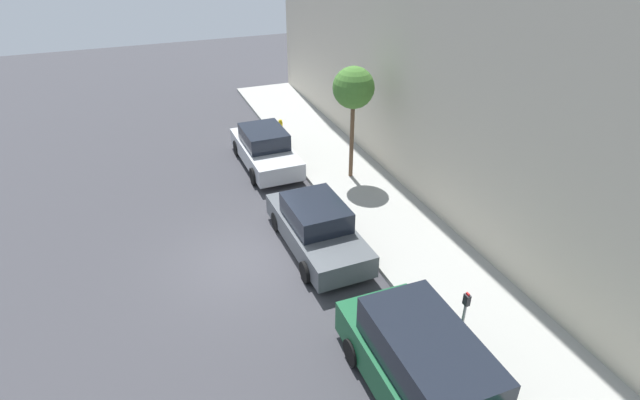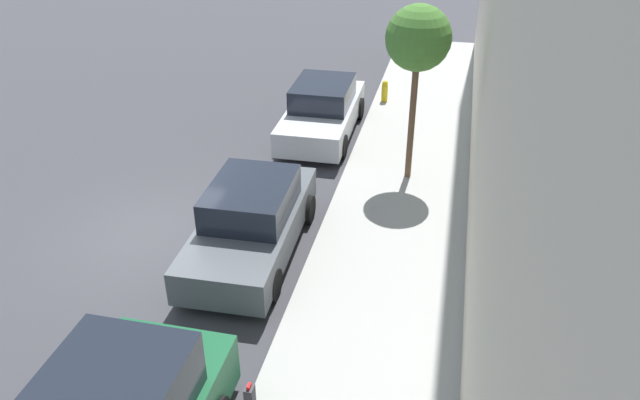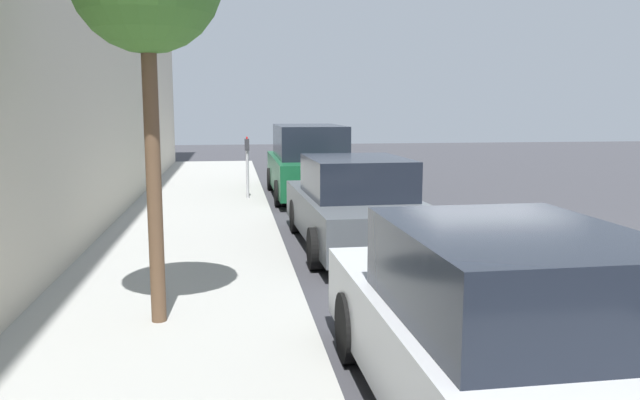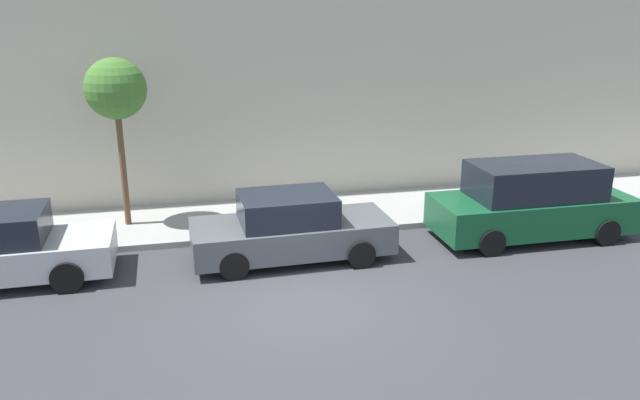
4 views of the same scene
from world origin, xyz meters
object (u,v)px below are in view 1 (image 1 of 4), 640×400
parked_sedan_third (265,149)px  fire_hydrant (281,127)px  parked_minivan_nearest (426,372)px  parked_sedan_second (317,227)px  street_tree (353,89)px  parking_meter_near (464,313)px

parked_sedan_third → fire_hydrant: (1.46, 2.61, -0.23)m
fire_hydrant → parked_minivan_nearest: bearing=-95.9°
parked_sedan_second → fire_hydrant: (1.58, 8.75, -0.23)m
parked_sedan_second → street_tree: street_tree is taller
parked_minivan_nearest → parked_sedan_second: (-0.04, 6.08, -0.20)m
parked_minivan_nearest → street_tree: street_tree is taller
parked_minivan_nearest → parking_meter_near: 1.94m
parking_meter_near → parked_minivan_nearest: bearing=-147.8°
parked_sedan_second → parking_meter_near: bearing=-71.6°
fire_hydrant → parked_sedan_second: bearing=-100.2°
parking_meter_near → parked_sedan_third: bearing=97.9°
parked_minivan_nearest → fire_hydrant: size_ratio=7.11×
parked_minivan_nearest → parked_sedan_third: bearing=89.6°
parked_sedan_second → street_tree: bearing=52.9°
parked_sedan_second → parking_meter_near: 5.33m
street_tree → fire_hydrant: 6.01m
parked_sedan_third → parked_minivan_nearest: bearing=-90.4°
fire_hydrant → parked_sedan_third: bearing=-119.2°
parked_minivan_nearest → parked_sedan_second: size_ratio=1.08×
parked_sedan_third → fire_hydrant: size_ratio=6.56×
parked_minivan_nearest → fire_hydrant: bearing=84.1°
parked_minivan_nearest → fire_hydrant: parked_minivan_nearest is taller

